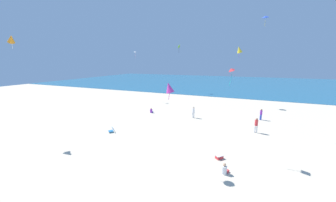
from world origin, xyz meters
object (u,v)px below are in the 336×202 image
(kite_orange, at_px, (11,39))
(kite_lime, at_px, (179,47))
(person_2, at_px, (256,124))
(person_3, at_px, (224,170))
(person_1, at_px, (261,114))
(person_4, at_px, (151,111))
(person_0, at_px, (193,111))
(kite_magenta, at_px, (169,88))
(kite_yellow, at_px, (239,50))
(kite_white, at_px, (135,52))
(kite_blue, at_px, (266,17))
(cooler_box, at_px, (219,157))
(beach_chair_far_right, at_px, (112,130))
(kite_red, at_px, (231,70))

(kite_orange, bearing_deg, kite_lime, 82.31)
(person_2, bearing_deg, person_3, -8.08)
(person_1, bearing_deg, person_3, -53.16)
(person_4, xyz_separation_m, kite_lime, (-3.15, 20.49, 10.57))
(person_0, relative_size, kite_magenta, 1.24)
(kite_yellow, bearing_deg, kite_white, -171.69)
(kite_blue, bearing_deg, kite_lime, 155.82)
(person_2, xyz_separation_m, kite_magenta, (-6.01, -9.27, 4.71))
(kite_orange, height_order, kite_magenta, kite_orange)
(person_0, distance_m, person_3, 12.79)
(person_2, height_order, kite_lime, kite_lime)
(cooler_box, xyz_separation_m, person_2, (2.75, 7.04, 0.78))
(kite_orange, bearing_deg, person_4, 58.86)
(person_1, bearing_deg, kite_orange, -97.56)
(person_3, distance_m, kite_orange, 21.38)
(beach_chair_far_right, relative_size, cooler_box, 1.22)
(person_1, height_order, person_2, person_2)
(person_4, relative_size, kite_lime, 0.37)
(person_1, height_order, person_3, person_1)
(beach_chair_far_right, height_order, kite_red, kite_red)
(cooler_box, relative_size, kite_lime, 0.34)
(kite_white, bearing_deg, kite_blue, 12.51)
(kite_orange, relative_size, kite_lime, 0.69)
(person_4, relative_size, kite_red, 0.50)
(person_3, height_order, kite_yellow, kite_yellow)
(kite_magenta, bearing_deg, beach_chair_far_right, 156.44)
(person_1, bearing_deg, kite_magenta, -66.60)
(person_2, xyz_separation_m, kite_yellow, (-2.86, 13.16, 8.36))
(cooler_box, distance_m, person_0, 10.85)
(cooler_box, height_order, kite_blue, kite_blue)
(kite_white, bearing_deg, kite_lime, 71.76)
(person_4, bearing_deg, person_2, -104.46)
(person_2, xyz_separation_m, kite_white, (-21.24, 10.47, 8.24))
(kite_blue, bearing_deg, cooler_box, -98.72)
(kite_lime, bearing_deg, kite_yellow, -35.58)
(person_1, bearing_deg, person_0, -114.81)
(person_0, relative_size, kite_orange, 1.16)
(beach_chair_far_right, xyz_separation_m, kite_orange, (-7.44, -4.06, 9.15))
(person_0, bearing_deg, kite_white, -135.45)
(person_1, bearing_deg, beach_chair_far_right, -95.08)
(person_1, relative_size, kite_red, 1.02)
(person_2, bearing_deg, cooler_box, -15.80)
(person_2, bearing_deg, kite_yellow, -162.22)
(person_1, distance_m, person_3, 14.38)
(cooler_box, xyz_separation_m, kite_white, (-18.49, 17.51, 9.02))
(person_2, bearing_deg, person_1, 177.48)
(cooler_box, bearing_deg, kite_blue, 81.28)
(beach_chair_far_right, bearing_deg, person_1, 168.71)
(person_1, xyz_separation_m, person_2, (-0.73, -5.17, 0.09))
(beach_chair_far_right, distance_m, person_1, 18.39)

